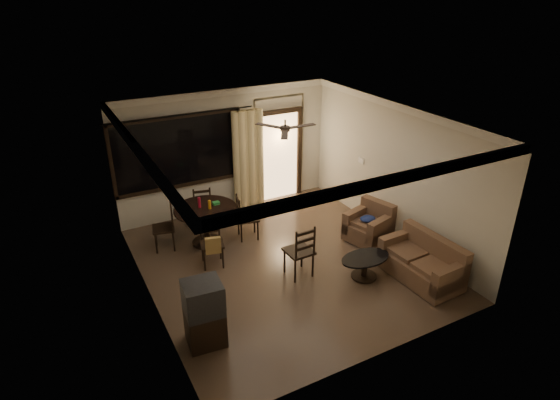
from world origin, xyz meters
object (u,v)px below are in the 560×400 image
tv_cabinet (204,313)px  dining_chair_east (247,225)px  dining_chair_west (165,236)px  dining_chair_north (203,213)px  coffee_table (365,264)px  side_chair (299,260)px  armchair (370,225)px  dining_table (206,216)px  dining_chair_south (212,251)px  sofa (423,263)px

tv_cabinet → dining_chair_east: bearing=59.8°
dining_chair_west → tv_cabinet: 2.96m
dining_chair_north → dining_chair_east: bearing=136.8°
dining_chair_north → coffee_table: bearing=133.4°
dining_chair_west → side_chair: 2.80m
tv_cabinet → dining_chair_west: bearing=91.4°
dining_chair_north → tv_cabinet: tv_cabinet is taller
side_chair → armchair: bearing=-169.4°
dining_chair_north → tv_cabinet: bearing=84.3°
dining_chair_east → side_chair: (0.25, -1.69, 0.03)m
dining_chair_east → dining_table: bearing=89.9°
dining_chair_north → armchair: bearing=155.0°
side_chair → dining_chair_east: bearing=-83.3°
dining_chair_east → dining_chair_south: 1.20m
dining_table → dining_chair_west: size_ratio=1.33×
dining_chair_west → side_chair: size_ratio=0.91×
dining_table → armchair: bearing=-25.9°
armchair → tv_cabinet: bearing=-177.8°
dining_chair_east → armchair: 2.53m
sofa → dining_chair_north: bearing=124.2°
dining_chair_east → tv_cabinet: bearing=157.5°
sofa → armchair: bearing=86.8°
armchair → coffee_table: bearing=-147.1°
dining_chair_west → tv_cabinet: bearing=9.1°
dining_table → side_chair: side_chair is taller
coffee_table → sofa: bearing=-29.7°
dining_chair_west → side_chair: bearing=55.5°
sofa → armchair: (0.02, 1.56, 0.01)m
dining_chair_west → dining_chair_east: bearing=90.0°
dining_table → tv_cabinet: 2.94m
dining_chair_west → dining_chair_south: same height
tv_cabinet → coffee_table: (3.10, 0.25, -0.25)m
dining_chair_south → sofa: size_ratio=0.64×
dining_chair_east → coffee_table: dining_chair_east is taller
dining_chair_east → dining_chair_north: (-0.63, 0.96, 0.00)m
dining_chair_west → side_chair: side_chair is taller
coffee_table → tv_cabinet: bearing=-175.4°
dining_chair_south → dining_chair_north: bearing=90.0°
dining_chair_north → sofa: 4.70m
dining_chair_west → dining_table: bearing=90.1°
dining_chair_south → tv_cabinet: (-0.83, -1.92, 0.22)m
dining_chair_west → side_chair: (1.88, -2.07, 0.03)m
dining_table → sofa: size_ratio=0.84×
dining_chair_west → dining_chair_north: same height
dining_chair_north → coffee_table: (1.90, -3.27, -0.00)m
dining_chair_north → side_chair: side_chair is taller
dining_table → dining_chair_west: (-0.82, 0.19, -0.34)m
armchair → coffee_table: size_ratio=1.01×
dining_chair_east → sofa: 3.56m
tv_cabinet → armchair: tv_cabinet is taller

